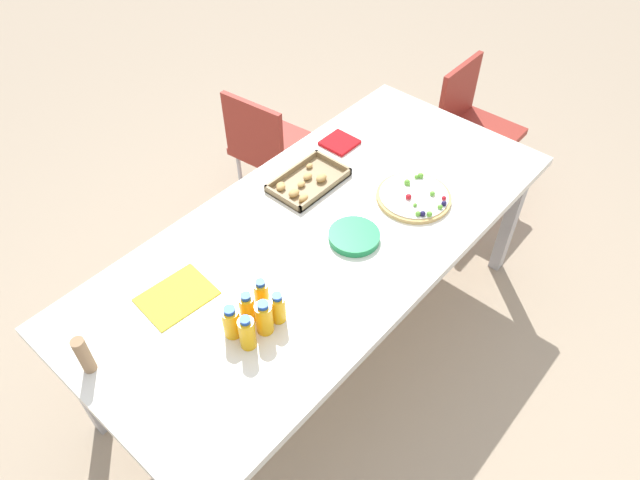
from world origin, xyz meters
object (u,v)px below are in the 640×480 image
object	(u,v)px
juice_bottle_1	(264,318)
paper_folder	(177,296)
juice_bottle_2	(278,308)
juice_bottle_4	(247,308)
chair_end	(472,122)
juice_bottle_5	(262,295)
juice_bottle_0	(247,333)
plate_stack	(354,236)
fruit_pizza	(414,197)
napkin_stack	(340,143)
party_table	(323,241)
snack_tray	(307,182)
chair_far_right	(269,145)
cardboard_tube	(84,355)
juice_bottle_3	(232,322)

from	to	relation	value
juice_bottle_1	paper_folder	distance (m)	0.37
juice_bottle_2	juice_bottle_4	distance (m)	0.11
chair_end	juice_bottle_5	xyz separation A→B (m)	(-1.88, -0.19, 0.32)
juice_bottle_0	plate_stack	bearing A→B (deg)	4.25
juice_bottle_2	fruit_pizza	bearing A→B (deg)	0.32
napkin_stack	plate_stack	bearing A→B (deg)	-134.84
juice_bottle_5	plate_stack	distance (m)	0.49
juice_bottle_0	juice_bottle_1	size ratio (longest dim) A/B	1.00
party_table	fruit_pizza	size ratio (longest dim) A/B	6.68
chair_end	juice_bottle_4	xyz separation A→B (m)	(-1.95, -0.20, 0.32)
juice_bottle_1	juice_bottle_2	distance (m)	0.06
paper_folder	snack_tray	bearing A→B (deg)	4.90
party_table	chair_far_right	xyz separation A→B (m)	(0.51, 0.84, -0.19)
juice_bottle_4	fruit_pizza	world-z (taller)	juice_bottle_4
juice_bottle_4	napkin_stack	world-z (taller)	juice_bottle_4
party_table	cardboard_tube	xyz separation A→B (m)	(-1.00, 0.16, 0.14)
chair_end	juice_bottle_3	size ratio (longest dim) A/B	5.98
juice_bottle_0	juice_bottle_3	bearing A→B (deg)	91.99
juice_bottle_2	juice_bottle_3	bearing A→B (deg)	153.20
plate_stack	paper_folder	size ratio (longest dim) A/B	0.80
chair_far_right	juice_bottle_3	xyz separation A→B (m)	(-1.09, -0.94, 0.32)
juice_bottle_0	plate_stack	xyz separation A→B (m)	(0.63, 0.05, -0.05)
juice_bottle_5	chair_far_right	bearing A→B (deg)	44.62
juice_bottle_2	juice_bottle_4	size ratio (longest dim) A/B	0.98
party_table	plate_stack	size ratio (longest dim) A/B	10.36
party_table	juice_bottle_4	distance (m)	0.53
chair_end	snack_tray	xyz separation A→B (m)	(-1.27, 0.14, 0.27)
party_table	chair_end	world-z (taller)	chair_end
juice_bottle_0	cardboard_tube	size ratio (longest dim) A/B	0.94
juice_bottle_4	plate_stack	distance (m)	0.56
juice_bottle_1	snack_tray	xyz separation A→B (m)	(0.68, 0.42, -0.06)
juice_bottle_1	juice_bottle_3	world-z (taller)	juice_bottle_1
chair_end	paper_folder	xyz separation A→B (m)	(-2.06, 0.07, 0.26)
juice_bottle_3	napkin_stack	size ratio (longest dim) A/B	0.92
fruit_pizza	juice_bottle_3	bearing A→B (deg)	175.94
juice_bottle_0	juice_bottle_1	bearing A→B (deg)	0.97
chair_far_right	juice_bottle_2	distance (m)	1.42
juice_bottle_3	snack_tray	size ratio (longest dim) A/B	0.40
juice_bottle_2	cardboard_tube	xyz separation A→B (m)	(-0.56, 0.33, 0.02)
juice_bottle_0	juice_bottle_2	xyz separation A→B (m)	(0.15, -0.00, -0.01)
juice_bottle_1	juice_bottle_3	bearing A→B (deg)	139.22
juice_bottle_3	juice_bottle_5	size ratio (longest dim) A/B	1.03
juice_bottle_4	plate_stack	size ratio (longest dim) A/B	0.65
cardboard_tube	paper_folder	size ratio (longest dim) A/B	0.60
juice_bottle_0	plate_stack	distance (m)	0.64
chair_far_right	snack_tray	distance (m)	0.73
plate_stack	napkin_stack	xyz separation A→B (m)	(0.45, 0.46, -0.01)
chair_far_right	paper_folder	size ratio (longest dim) A/B	3.19
party_table	snack_tray	size ratio (longest dim) A/B	6.26
chair_end	juice_bottle_5	size ratio (longest dim) A/B	6.14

